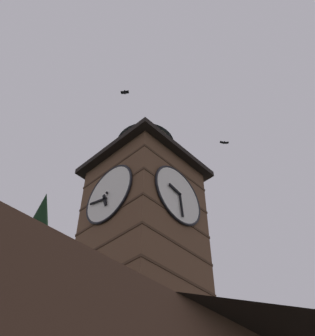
% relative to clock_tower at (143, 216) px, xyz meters
% --- Properties ---
extents(clock_tower, '(4.36, 4.36, 9.67)m').
position_rel_clock_tower_xyz_m(clock_tower, '(0.00, 0.00, 0.00)').
color(clock_tower, brown).
rests_on(clock_tower, building_main).
extents(flying_bird_high, '(0.52, 0.47, 0.12)m').
position_rel_clock_tower_xyz_m(flying_bird_high, '(-5.92, 0.80, 8.39)').
color(flying_bird_high, black).
extents(flying_bird_low, '(0.46, 0.52, 0.17)m').
position_rel_clock_tower_xyz_m(flying_bird_low, '(-0.19, -2.14, 10.58)').
color(flying_bird_low, black).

